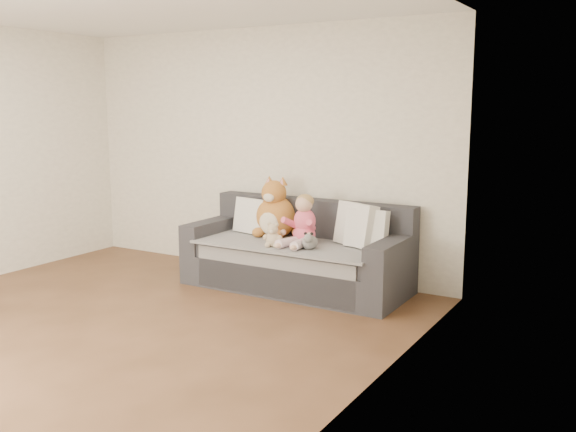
% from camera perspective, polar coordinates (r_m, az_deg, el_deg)
% --- Properties ---
extents(room_shell, '(5.00, 5.00, 5.00)m').
position_cam_1_polar(room_shell, '(5.33, -14.87, 4.22)').
color(room_shell, brown).
rests_on(room_shell, ground).
extents(sofa, '(2.20, 0.94, 0.85)m').
position_cam_1_polar(sofa, '(6.35, 0.87, -3.67)').
color(sofa, '#2C2C32').
rests_on(sofa, ground).
extents(cushion_left, '(0.43, 0.26, 0.37)m').
position_cam_1_polar(cushion_left, '(6.68, -3.27, 0.01)').
color(cushion_left, silver).
rests_on(cushion_left, sofa).
extents(cushion_right_back, '(0.49, 0.37, 0.42)m').
position_cam_1_polar(cushion_right_back, '(6.09, 6.07, -0.76)').
color(cushion_right_back, silver).
rests_on(cushion_right_back, sofa).
extents(cushion_right_front, '(0.40, 0.18, 0.38)m').
position_cam_1_polar(cushion_right_front, '(6.03, 7.01, -1.11)').
color(cushion_right_front, silver).
rests_on(cushion_right_front, sofa).
extents(toddler, '(0.35, 0.49, 0.49)m').
position_cam_1_polar(toddler, '(6.13, 1.30, -0.64)').
color(toddler, '#F0547B').
rests_on(toddler, sofa).
extents(plush_cat, '(0.52, 0.45, 0.64)m').
position_cam_1_polar(plush_cat, '(6.52, -1.16, 0.25)').
color(plush_cat, '#AE6C26').
rests_on(plush_cat, sofa).
extents(teddy_bear, '(0.18, 0.15, 0.24)m').
position_cam_1_polar(teddy_bear, '(6.04, -1.36, -1.86)').
color(teddy_bear, tan).
rests_on(teddy_bear, sofa).
extents(plush_cow, '(0.14, 0.21, 0.18)m').
position_cam_1_polar(plush_cow, '(5.93, 1.93, -2.29)').
color(plush_cow, white).
rests_on(plush_cow, sofa).
extents(sippy_cup, '(0.10, 0.07, 0.11)m').
position_cam_1_polar(sippy_cup, '(6.11, -1.64, -2.10)').
color(sippy_cup, '#843694').
rests_on(sippy_cup, sofa).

